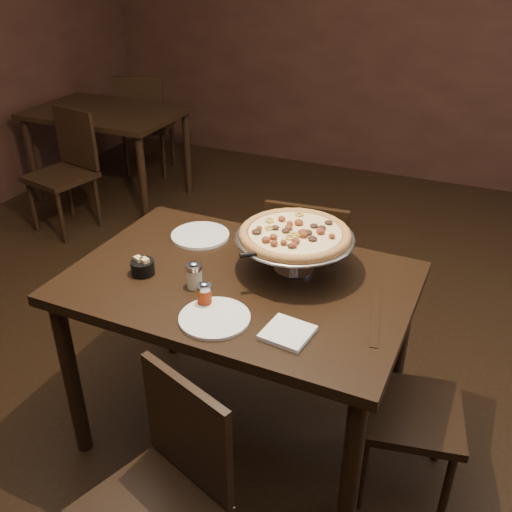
% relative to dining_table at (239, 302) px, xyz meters
% --- Properties ---
extents(room, '(6.04, 7.04, 2.84)m').
position_rel_dining_table_xyz_m(room, '(0.14, -0.00, 0.69)').
color(room, black).
rests_on(room, ground).
extents(dining_table, '(1.33, 0.90, 0.82)m').
position_rel_dining_table_xyz_m(dining_table, '(0.00, 0.00, 0.00)').
color(dining_table, black).
rests_on(dining_table, ground).
extents(background_table, '(1.20, 0.80, 0.75)m').
position_rel_dining_table_xyz_m(background_table, '(-2.12, 2.00, -0.06)').
color(background_table, black).
rests_on(background_table, ground).
extents(pizza_stand, '(0.47, 0.47, 0.19)m').
position_rel_dining_table_xyz_m(pizza_stand, '(0.17, 0.15, 0.27)').
color(pizza_stand, '#ACADB3').
rests_on(pizza_stand, dining_table).
extents(parmesan_shaker, '(0.06, 0.06, 0.11)m').
position_rel_dining_table_xyz_m(parmesan_shaker, '(-0.13, -0.12, 0.16)').
color(parmesan_shaker, beige).
rests_on(parmesan_shaker, dining_table).
extents(pepper_flake_shaker, '(0.06, 0.06, 0.10)m').
position_rel_dining_table_xyz_m(pepper_flake_shaker, '(-0.04, -0.21, 0.15)').
color(pepper_flake_shaker, maroon).
rests_on(pepper_flake_shaker, dining_table).
extents(packet_caddy, '(0.09, 0.09, 0.07)m').
position_rel_dining_table_xyz_m(packet_caddy, '(-0.36, -0.12, 0.14)').
color(packet_caddy, black).
rests_on(packet_caddy, dining_table).
extents(napkin_stack, '(0.17, 0.17, 0.02)m').
position_rel_dining_table_xyz_m(napkin_stack, '(0.30, -0.26, 0.12)').
color(napkin_stack, white).
rests_on(napkin_stack, dining_table).
extents(plate_left, '(0.26, 0.26, 0.01)m').
position_rel_dining_table_xyz_m(plate_left, '(-0.31, 0.25, 0.11)').
color(plate_left, white).
rests_on(plate_left, dining_table).
extents(plate_near, '(0.25, 0.25, 0.01)m').
position_rel_dining_table_xyz_m(plate_near, '(0.04, -0.28, 0.11)').
color(plate_near, white).
rests_on(plate_near, dining_table).
extents(serving_spatula, '(0.16, 0.16, 0.02)m').
position_rel_dining_table_xyz_m(serving_spatula, '(0.09, -0.05, 0.26)').
color(serving_spatula, '#ACADB3').
rests_on(serving_spatula, pizza_stand).
extents(chair_far, '(0.44, 0.44, 0.87)m').
position_rel_dining_table_xyz_m(chair_far, '(0.05, 0.75, -0.24)').
color(chair_far, black).
rests_on(chair_far, ground).
extents(chair_near, '(0.50, 0.50, 0.83)m').
position_rel_dining_table_xyz_m(chair_near, '(0.06, -0.70, -0.26)').
color(chair_near, black).
rests_on(chair_near, ground).
extents(chair_side, '(0.45, 0.45, 0.83)m').
position_rel_dining_table_xyz_m(chair_side, '(0.65, -0.00, -0.26)').
color(chair_side, black).
rests_on(chair_side, ground).
extents(bg_chair_far, '(0.54, 0.54, 0.92)m').
position_rel_dining_table_xyz_m(bg_chair_far, '(-2.15, 2.58, -0.21)').
color(bg_chair_far, black).
rests_on(bg_chair_far, ground).
extents(bg_chair_near, '(0.49, 0.49, 0.89)m').
position_rel_dining_table_xyz_m(bg_chair_near, '(-2.07, 1.41, -0.23)').
color(bg_chair_near, black).
rests_on(bg_chair_near, ground).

